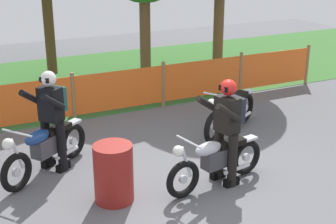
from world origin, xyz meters
The scene contains 9 objects.
ground centered at (0.00, 0.00, -0.01)m, with size 24.00×24.00×0.02m, color #5B5B60.
grass_verge centered at (0.00, 6.33, 0.01)m, with size 24.00×5.74×0.01m, color #386B2D.
barrier_fence centered at (0.00, 3.46, 0.54)m, with size 10.44×0.08×1.05m.
motorcycle_lead centered at (-2.11, 1.30, 0.46)m, with size 1.67×1.25×0.94m.
motorcycle_trailing centered at (0.16, -0.26, 0.43)m, with size 1.88×0.59×0.89m.
motorcycle_third centered at (1.56, 1.50, 0.45)m, with size 1.77×1.08×0.93m.
rider_lead centered at (-1.94, 1.43, 0.95)m, with size 0.78×0.73×1.69m.
rider_trailing centered at (0.36, -0.23, 0.95)m, with size 0.73×0.62×1.69m.
oil_drum centered at (-1.42, 0.00, 0.44)m, with size 0.58×0.58×0.88m, color maroon.
Camera 1 is at (-3.51, -6.08, 3.70)m, focal length 52.33 mm.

